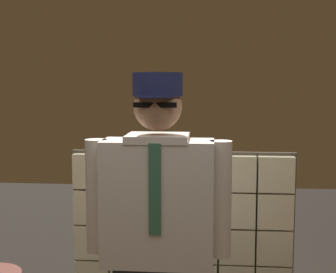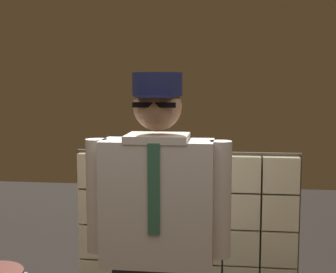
# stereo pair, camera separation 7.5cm
# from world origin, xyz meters

# --- Properties ---
(glass_block_wall) EXTENTS (1.55, 0.10, 1.29)m
(glass_block_wall) POSITION_xyz_m (-0.00, 1.35, 0.63)
(glass_block_wall) COLOR beige
(glass_block_wall) RESTS_ON ground
(standing_person) EXTENTS (0.71, 0.30, 1.79)m
(standing_person) POSITION_xyz_m (-0.06, 0.38, 0.94)
(standing_person) COLOR #28282D
(standing_person) RESTS_ON ground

